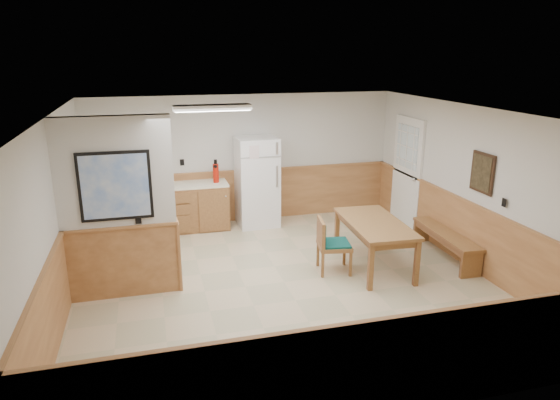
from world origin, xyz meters
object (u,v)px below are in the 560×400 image
object	(u,v)px
dining_chair	(328,241)
soap_bottle	(120,182)
fire_extinguisher	(216,172)
dining_table	(375,228)
refrigerator	(257,182)
dining_bench	(446,238)

from	to	relation	value
dining_chair	soap_bottle	world-z (taller)	soap_bottle
dining_chair	fire_extinguisher	bearing A→B (deg)	128.38
fire_extinguisher	dining_table	bearing A→B (deg)	-58.81
soap_bottle	fire_extinguisher	bearing A→B (deg)	0.56
fire_extinguisher	dining_chair	bearing A→B (deg)	-70.34
refrigerator	dining_chair	world-z (taller)	refrigerator
dining_chair	fire_extinguisher	distance (m)	2.87
dining_chair	soap_bottle	distance (m)	3.97
dining_bench	dining_chair	size ratio (longest dim) A/B	1.95
dining_bench	soap_bottle	size ratio (longest dim) A/B	6.80
dining_table	soap_bottle	distance (m)	4.57
refrigerator	dining_table	distance (m)	2.79
dining_bench	fire_extinguisher	bearing A→B (deg)	147.27
dining_chair	dining_bench	bearing A→B (deg)	9.53
fire_extinguisher	refrigerator	bearing A→B (deg)	-11.24
dining_chair	refrigerator	bearing A→B (deg)	112.76
soap_bottle	dining_chair	bearing A→B (deg)	-38.35
fire_extinguisher	soap_bottle	distance (m)	1.73
refrigerator	dining_chair	xyz separation A→B (m)	(0.58, -2.43, -0.37)
dining_table	refrigerator	bearing A→B (deg)	121.63
refrigerator	dining_chair	distance (m)	2.53
refrigerator	dining_bench	bearing A→B (deg)	-44.25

